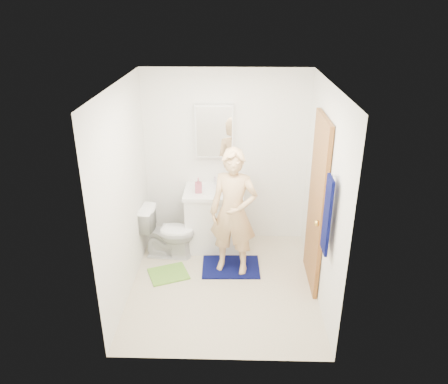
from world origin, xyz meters
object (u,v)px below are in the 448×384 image
(toothbrush_cup, at_px, (222,185))
(man, at_px, (233,213))
(medicine_cabinet, at_px, (214,131))
(soap_dispenser, at_px, (198,185))
(towel, at_px, (327,215))
(toilet, at_px, (168,232))
(vanity_cabinet, at_px, (214,220))

(toothbrush_cup, height_order, man, man)
(medicine_cabinet, distance_m, soap_dispenser, 0.74)
(towel, distance_m, soap_dispenser, 2.00)
(towel, xyz_separation_m, toilet, (-1.78, 1.22, -0.90))
(vanity_cabinet, bearing_deg, toothbrush_cup, 38.82)
(toilet, height_order, man, man)
(vanity_cabinet, relative_size, soap_dispenser, 3.99)
(soap_dispenser, bearing_deg, vanity_cabinet, 19.76)
(toilet, bearing_deg, toothbrush_cup, -59.01)
(soap_dispenser, relative_size, man, 0.13)
(vanity_cabinet, relative_size, towel, 1.00)
(medicine_cabinet, xyz_separation_m, toilet, (-0.60, -0.49, -1.25))
(medicine_cabinet, bearing_deg, man, -72.37)
(toilet, relative_size, soap_dispenser, 3.52)
(vanity_cabinet, xyz_separation_m, soap_dispenser, (-0.20, -0.07, 0.55))
(soap_dispenser, height_order, toothbrush_cup, soap_dispenser)
(vanity_cabinet, distance_m, toilet, 0.65)
(medicine_cabinet, height_order, soap_dispenser, medicine_cabinet)
(towel, distance_m, toothbrush_cup, 1.94)
(towel, height_order, soap_dispenser, towel)
(toothbrush_cup, bearing_deg, man, -77.25)
(vanity_cabinet, xyz_separation_m, medicine_cabinet, (0.00, 0.22, 1.20))
(towel, xyz_separation_m, toothbrush_cup, (-1.07, 1.57, -0.35))
(towel, bearing_deg, soap_dispenser, 134.32)
(towel, height_order, toothbrush_cup, towel)
(towel, relative_size, man, 0.50)
(toilet, relative_size, man, 0.44)
(vanity_cabinet, distance_m, soap_dispenser, 0.59)
(toothbrush_cup, bearing_deg, medicine_cabinet, 127.62)
(medicine_cabinet, distance_m, toilet, 1.47)
(medicine_cabinet, xyz_separation_m, man, (0.26, -0.83, -0.78))
(vanity_cabinet, relative_size, man, 0.50)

